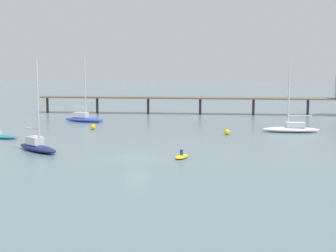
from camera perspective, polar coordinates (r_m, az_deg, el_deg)
The scene contains 8 objects.
ground_plane at distance 55.22m, azimuth -3.64°, elevation -3.70°, with size 400.00×400.00×0.00m, color slate.
pier at distance 100.50m, azimuth 12.30°, elevation 3.77°, with size 65.61×10.72×7.95m.
sailboat_navy at distance 61.07m, azimuth -14.80°, elevation -2.15°, with size 7.26×5.50×11.01m.
sailboat_white at distance 77.25m, azimuth 14.01°, elevation -0.21°, with size 8.74×3.33×10.40m.
sailboat_blue at distance 88.98m, azimuth -9.69°, elevation 0.95°, with size 7.76×3.21×11.33m.
dinghy_yellow at distance 55.13m, azimuth 1.57°, elevation -3.48°, with size 1.56×2.85×1.14m.
mooring_buoy_outer at distance 72.72m, azimuth 6.82°, elevation -0.69°, with size 0.83×0.83×0.83m, color yellow.
mooring_buoy_mid at distance 78.65m, azimuth -8.62°, elevation -0.11°, with size 0.83×0.83×0.83m, color yellow.
Camera 1 is at (15.02, -52.05, 10.70)m, focal length 53.02 mm.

